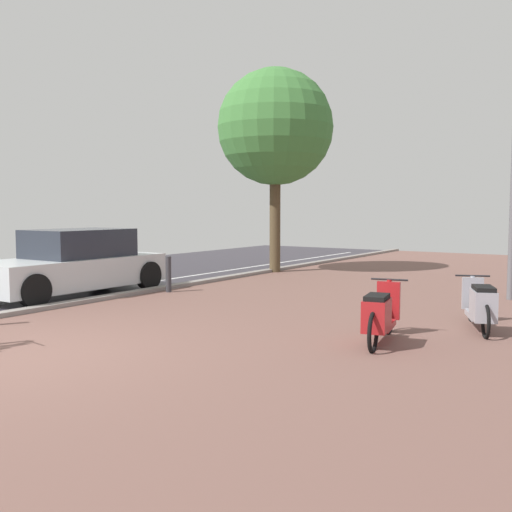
{
  "coord_description": "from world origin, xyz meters",
  "views": [
    {
      "loc": [
        6.43,
        -4.18,
        1.79
      ],
      "look_at": [
        1.51,
        3.26,
        1.07
      ],
      "focal_mm": 41.48,
      "sensor_mm": 36.0,
      "label": 1
    }
  ],
  "objects_px": {
    "street_tree": "(275,128)",
    "bollard_far": "(168,274)",
    "scooter_mid": "(480,305)",
    "parked_car_near": "(73,264)",
    "scooter_near": "(380,315)"
  },
  "relations": [
    {
      "from": "bollard_far",
      "to": "street_tree",
      "type": "bearing_deg",
      "value": 92.79
    },
    {
      "from": "street_tree",
      "to": "bollard_far",
      "type": "height_order",
      "value": "street_tree"
    },
    {
      "from": "scooter_mid",
      "to": "parked_car_near",
      "type": "xyz_separation_m",
      "value": [
        -7.95,
        -0.8,
        0.25
      ]
    },
    {
      "from": "scooter_mid",
      "to": "street_tree",
      "type": "xyz_separation_m",
      "value": [
        -6.74,
        5.24,
        3.64
      ]
    },
    {
      "from": "scooter_mid",
      "to": "parked_car_near",
      "type": "relative_size",
      "value": 0.42
    },
    {
      "from": "scooter_mid",
      "to": "street_tree",
      "type": "bearing_deg",
      "value": 142.12
    },
    {
      "from": "scooter_mid",
      "to": "bollard_far",
      "type": "relative_size",
      "value": 2.17
    },
    {
      "from": "scooter_mid",
      "to": "scooter_near",
      "type": "bearing_deg",
      "value": -120.17
    },
    {
      "from": "scooter_near",
      "to": "street_tree",
      "type": "relative_size",
      "value": 0.3
    },
    {
      "from": "scooter_mid",
      "to": "bollard_far",
      "type": "xyz_separation_m",
      "value": [
        -6.51,
        0.53,
        0.01
      ]
    },
    {
      "from": "scooter_mid",
      "to": "street_tree",
      "type": "relative_size",
      "value": 0.3
    },
    {
      "from": "street_tree",
      "to": "bollard_far",
      "type": "relative_size",
      "value": 7.35
    },
    {
      "from": "street_tree",
      "to": "bollard_far",
      "type": "bearing_deg",
      "value": -87.21
    },
    {
      "from": "scooter_mid",
      "to": "parked_car_near",
      "type": "distance_m",
      "value": 7.99
    },
    {
      "from": "parked_car_near",
      "to": "scooter_near",
      "type": "bearing_deg",
      "value": -6.3
    }
  ]
}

